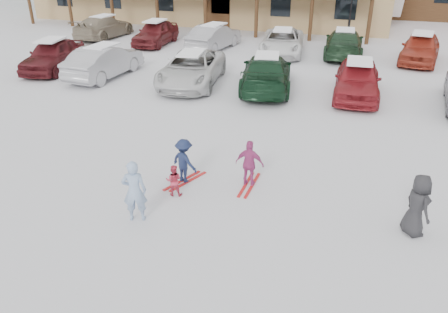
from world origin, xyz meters
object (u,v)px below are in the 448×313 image
(parked_car_9, at_px, (214,37))
(parked_car_7, at_px, (104,27))
(child_magenta, at_px, (250,164))
(parked_car_4, at_px, (357,79))
(parked_car_3, at_px, (266,73))
(parked_car_12, at_px, (420,48))
(adult_skier, at_px, (134,191))
(toddler_red, at_px, (174,180))
(parked_car_2, at_px, (192,69))
(parked_car_8, at_px, (156,33))
(child_navy, at_px, (184,161))
(parked_car_0, at_px, (53,55))
(parked_car_10, at_px, (282,42))
(bystander_dark, at_px, (417,205))
(parked_car_1, at_px, (104,61))
(parked_car_11, at_px, (344,43))

(parked_car_9, bearing_deg, parked_car_7, 2.45)
(child_magenta, distance_m, parked_car_9, 16.35)
(parked_car_4, relative_size, parked_car_7, 0.92)
(parked_car_3, bearing_deg, parked_car_12, -143.56)
(adult_skier, distance_m, toddler_red, 1.39)
(adult_skier, xyz_separation_m, parked_car_2, (-2.63, 10.52, -0.05))
(parked_car_7, distance_m, parked_car_8, 4.33)
(child_navy, distance_m, parked_car_3, 8.75)
(parked_car_0, relative_size, parked_car_4, 1.00)
(parked_car_9, bearing_deg, parked_car_10, -170.48)
(parked_car_2, xyz_separation_m, parked_car_3, (3.41, 0.24, 0.03))
(parked_car_10, bearing_deg, child_magenta, -89.33)
(child_magenta, bearing_deg, toddler_red, 32.92)
(parked_car_0, relative_size, parked_car_7, 0.91)
(bystander_dark, relative_size, parked_car_4, 0.33)
(adult_skier, xyz_separation_m, parked_car_1, (-7.03, 10.35, -0.02))
(parked_car_1, relative_size, parked_car_2, 0.88)
(parked_car_0, height_order, parked_car_2, parked_car_0)
(child_navy, distance_m, child_magenta, 1.77)
(parked_car_7, height_order, parked_car_10, parked_car_7)
(bystander_dark, height_order, parked_car_0, parked_car_0)
(bystander_dark, height_order, parked_car_1, parked_car_1)
(parked_car_1, bearing_deg, parked_car_2, -173.43)
(parked_car_0, bearing_deg, parked_car_2, -10.58)
(parked_car_9, height_order, parked_car_12, parked_car_12)
(toddler_red, xyz_separation_m, parked_car_10, (-0.18, 16.23, 0.27))
(parked_car_10, bearing_deg, adult_skier, -97.34)
(parked_car_9, relative_size, parked_car_10, 0.88)
(parked_car_7, relative_size, parked_car_12, 1.08)
(parked_car_8, bearing_deg, parked_car_3, -39.84)
(parked_car_1, xyz_separation_m, parked_car_12, (14.66, 7.47, 0.02))
(parked_car_10, height_order, parked_car_12, parked_car_12)
(parked_car_8, bearing_deg, adult_skier, -67.22)
(parked_car_2, relative_size, parked_car_9, 1.17)
(parked_car_8, height_order, parked_car_12, parked_car_12)
(parked_car_4, xyz_separation_m, parked_car_10, (-4.39, 6.66, -0.07))
(parked_car_2, distance_m, parked_car_9, 7.12)
(parked_car_3, bearing_deg, parked_car_2, -5.49)
(toddler_red, relative_size, bystander_dark, 0.58)
(child_magenta, bearing_deg, parked_car_8, -55.08)
(adult_skier, bearing_deg, parked_car_11, -122.12)
(parked_car_2, bearing_deg, parked_car_4, -4.37)
(parked_car_4, height_order, parked_car_9, parked_car_4)
(parked_car_2, bearing_deg, toddler_red, -78.76)
(parked_car_0, distance_m, parked_car_3, 10.93)
(bystander_dark, relative_size, parked_car_1, 0.32)
(toddler_red, xyz_separation_m, parked_car_0, (-10.57, 9.39, 0.34))
(toddler_red, bearing_deg, parked_car_1, -64.43)
(parked_car_1, bearing_deg, parked_car_11, -139.93)
(parked_car_9, bearing_deg, adult_skier, 112.26)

